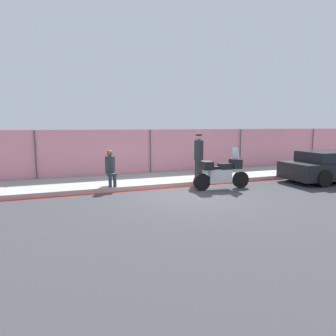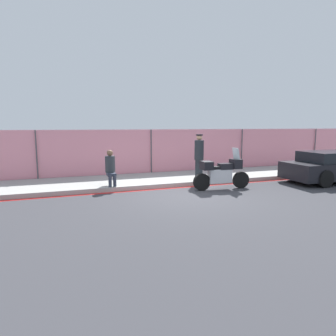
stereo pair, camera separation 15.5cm
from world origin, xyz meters
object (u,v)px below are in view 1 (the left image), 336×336
Objects in this scene: motorcycle at (221,173)px; officer_standing at (199,156)px; person_seated_on_curb at (110,166)px; parked_car_left_down_street at (333,167)px.

officer_standing is (-0.25, 1.38, 0.49)m from motorcycle.
person_seated_on_curb is at bearing 164.19° from motorcycle.
officer_standing is 1.41× the size of person_seated_on_curb.
motorcycle is 1.71× the size of person_seated_on_curb.
officer_standing is 5.70m from parked_car_left_down_street.
officer_standing reaches higher than motorcycle.
person_seated_on_curb is at bearing 171.30° from parked_car_left_down_street.
parked_car_left_down_street is (5.44, -1.64, -0.48)m from officer_standing.
officer_standing reaches higher than parked_car_left_down_street.
motorcycle is at bearing -19.50° from person_seated_on_curb.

